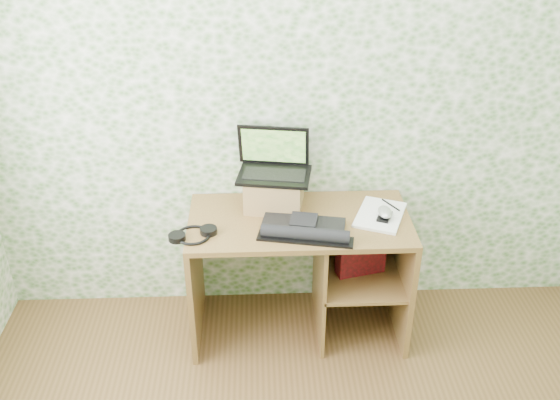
{
  "coord_description": "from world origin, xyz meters",
  "views": [
    {
      "loc": [
        -0.22,
        -1.41,
        2.51
      ],
      "look_at": [
        -0.11,
        1.39,
        0.9
      ],
      "focal_mm": 40.0,
      "sensor_mm": 36.0,
      "label": 1
    }
  ],
  "objects_px": {
    "desk": "(312,257)",
    "keyboard": "(304,229)",
    "laptop": "(274,163)",
    "notepad": "(380,215)",
    "riser": "(274,192)"
  },
  "relations": [
    {
      "from": "desk",
      "to": "notepad",
      "type": "distance_m",
      "value": 0.45
    },
    {
      "from": "laptop",
      "to": "desk",
      "type": "bearing_deg",
      "value": -27.59
    },
    {
      "from": "laptop",
      "to": "notepad",
      "type": "distance_m",
      "value": 0.64
    },
    {
      "from": "notepad",
      "to": "laptop",
      "type": "bearing_deg",
      "value": -174.83
    },
    {
      "from": "laptop",
      "to": "notepad",
      "type": "height_order",
      "value": "laptop"
    },
    {
      "from": "desk",
      "to": "keyboard",
      "type": "xyz_separation_m",
      "value": [
        -0.06,
        -0.17,
        0.29
      ]
    },
    {
      "from": "riser",
      "to": "keyboard",
      "type": "distance_m",
      "value": 0.32
    },
    {
      "from": "laptop",
      "to": "notepad",
      "type": "xyz_separation_m",
      "value": [
        0.57,
        -0.17,
        -0.24
      ]
    },
    {
      "from": "keyboard",
      "to": "notepad",
      "type": "height_order",
      "value": "keyboard"
    },
    {
      "from": "riser",
      "to": "notepad",
      "type": "xyz_separation_m",
      "value": [
        0.57,
        -0.13,
        -0.08
      ]
    },
    {
      "from": "laptop",
      "to": "keyboard",
      "type": "xyz_separation_m",
      "value": [
        0.15,
        -0.32,
        -0.22
      ]
    },
    {
      "from": "desk",
      "to": "riser",
      "type": "distance_m",
      "value": 0.43
    },
    {
      "from": "riser",
      "to": "desk",
      "type": "bearing_deg",
      "value": -28.95
    },
    {
      "from": "desk",
      "to": "keyboard",
      "type": "relative_size",
      "value": 2.39
    },
    {
      "from": "keyboard",
      "to": "notepad",
      "type": "relative_size",
      "value": 1.51
    }
  ]
}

